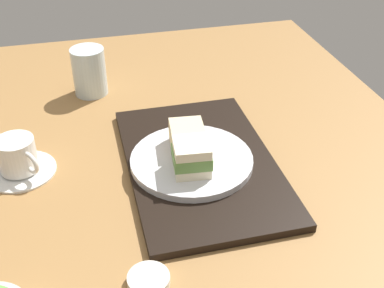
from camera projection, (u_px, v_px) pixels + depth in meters
ground_plane at (193, 179)px, 94.50cm from camera, size 140.00×100.00×3.00cm
serving_tray at (201, 163)px, 94.78cm from camera, size 43.06×27.10×1.56cm
sandwich_plate at (190, 161)px, 93.09cm from camera, size 22.88×22.88×1.32cm
sandwich_near at (192, 157)px, 88.02cm from camera, size 7.17×7.22×5.80cm
sandwich_far at (188, 136)px, 94.42cm from camera, size 7.25×6.89×4.81cm
coffee_cup at (18, 159)px, 92.08cm from camera, size 13.08×13.08×7.21cm
drinking_glass at (89, 71)px, 116.39cm from camera, size 7.79×7.79×11.20cm
small_sauce_dish at (149, 280)px, 71.63cm from camera, size 6.19×6.19×1.50cm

